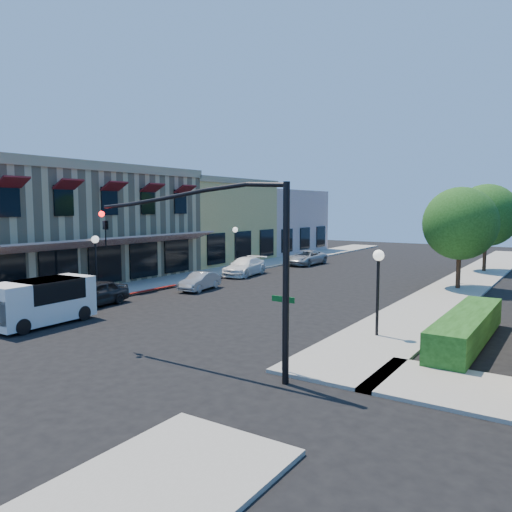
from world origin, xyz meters
The scene contains 21 objects.
ground centered at (0.00, 0.00, 0.00)m, with size 120.00×120.00×0.00m, color black.
sidewalk_left centered at (-8.75, 27.00, 0.06)m, with size 3.50×50.00×0.12m, color gray.
sidewalk_right centered at (8.75, 27.00, 0.06)m, with size 3.50×50.00×0.12m, color gray.
curb_red_strip centered at (-6.90, 8.00, 0.00)m, with size 0.25×10.00×0.06m, color maroon.
corner_brick_building centered at (-15.45, 11.00, 4.01)m, with size 11.77×18.20×8.10m.
yellow_stucco_building centered at (-15.50, 26.00, 3.80)m, with size 10.00×12.00×7.60m, color tan.
pink_stucco_building centered at (-15.50, 38.00, 3.50)m, with size 10.00×12.00×7.00m, color tan.
hedge centered at (11.70, 9.00, 0.00)m, with size 1.40×8.00×1.10m, color #173E11.
street_tree_a centered at (8.80, 22.00, 4.19)m, with size 4.56×4.56×6.48m.
street_tree_b centered at (8.80, 32.00, 4.54)m, with size 4.94×4.94×7.02m.
signal_mast_arm centered at (5.86, 1.50, 4.09)m, with size 8.01×0.39×6.00m.
street_name_sign centered at (7.50, 2.20, 1.70)m, with size 0.80×0.06×2.50m.
lamppost_left_near centered at (-8.50, 8.00, 2.74)m, with size 0.44×0.44×3.57m.
lamppost_left_far centered at (-8.50, 22.00, 2.74)m, with size 0.44×0.44×3.57m.
lamppost_right_near centered at (8.50, 8.00, 2.74)m, with size 0.44×0.44×3.57m.
lamppost_right_far centered at (8.50, 24.00, 2.74)m, with size 0.44×0.44×3.57m.
white_van centered at (-4.84, 1.95, 1.16)m, with size 2.13×4.59×2.01m.
parked_car_a centered at (-6.20, 6.00, 0.67)m, with size 1.59×3.94×1.34m, color black.
parked_car_b centered at (-4.80, 13.00, 0.56)m, with size 1.18×3.39×1.12m, color #9B9DA0.
parked_car_c centered at (-6.20, 20.00, 0.68)m, with size 1.91×4.69×1.36m, color white.
parked_car_d centered at (-5.47, 28.72, 0.65)m, with size 2.16×4.69×1.30m, color #A8ABAE.
Camera 1 is at (15.18, -11.08, 5.31)m, focal length 35.00 mm.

